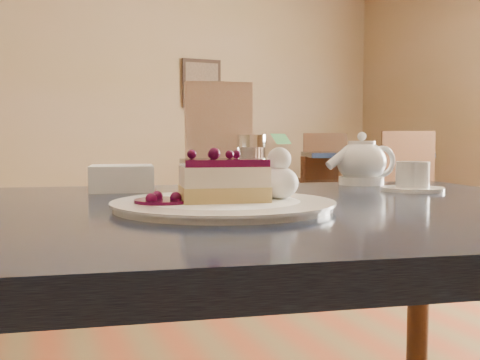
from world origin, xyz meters
name	(u,v)px	position (x,y,z in m)	size (l,w,h in m)	color
main_table	(218,256)	(0.22, -0.04, 0.74)	(1.46, 1.10, 0.83)	#1A273C
dessert_plate	(223,205)	(0.21, -0.10, 0.83)	(0.34, 0.34, 0.01)	white
cheesecake_slice	(223,181)	(0.21, -0.10, 0.87)	(0.15, 0.12, 0.07)	tan
whipped_cream	(279,183)	(0.30, -0.10, 0.87)	(0.06, 0.06, 0.06)	white
berry_sauce	(163,201)	(0.11, -0.08, 0.84)	(0.09, 0.09, 0.01)	#440629
tea_set	(370,166)	(0.69, 0.20, 0.87)	(0.18, 0.31, 0.12)	white
menu_card	(219,135)	(0.34, 0.29, 0.95)	(0.15, 0.03, 0.24)	beige
sugar_shaker	(251,161)	(0.39, 0.23, 0.89)	(0.07, 0.07, 0.12)	white
napkin_stack	(122,178)	(0.11, 0.29, 0.85)	(0.13, 0.13, 0.06)	white
bg_table_far_right	(361,229)	(3.00, 3.55, 0.08)	(1.37, 2.03, 1.35)	#1A273C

